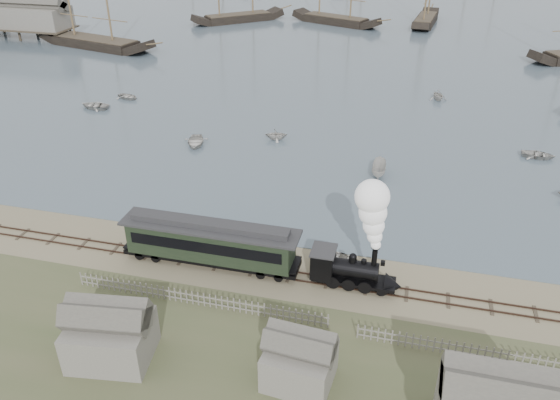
# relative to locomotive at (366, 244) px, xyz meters

# --- Properties ---
(ground) EXTENTS (600.00, 600.00, 0.00)m
(ground) POSITION_rel_locomotive_xyz_m (-4.69, 2.00, -3.97)
(ground) COLOR gray
(ground) RESTS_ON ground
(rail_track) EXTENTS (120.00, 1.80, 0.16)m
(rail_track) POSITION_rel_locomotive_xyz_m (-4.69, 0.00, -3.93)
(rail_track) COLOR #3E2A21
(rail_track) RESTS_ON ground
(picket_fence_west) EXTENTS (19.00, 0.10, 1.20)m
(picket_fence_west) POSITION_rel_locomotive_xyz_m (-11.19, -5.00, -3.97)
(picket_fence_west) COLOR slate
(picket_fence_west) RESTS_ON ground
(picket_fence_east) EXTENTS (15.00, 0.10, 1.20)m
(picket_fence_east) POSITION_rel_locomotive_xyz_m (7.81, -5.50, -3.97)
(picket_fence_east) COLOR slate
(picket_fence_east) RESTS_ON ground
(shed_left) EXTENTS (5.00, 4.00, 4.10)m
(shed_left) POSITION_rel_locomotive_xyz_m (-14.69, -11.00, -3.97)
(shed_left) COLOR slate
(shed_left) RESTS_ON ground
(shed_mid) EXTENTS (4.00, 3.50, 3.60)m
(shed_mid) POSITION_rel_locomotive_xyz_m (-2.69, -10.00, -3.97)
(shed_mid) COLOR slate
(shed_mid) RESTS_ON ground
(locomotive) EXTENTS (6.87, 2.57, 8.57)m
(locomotive) POSITION_rel_locomotive_xyz_m (0.00, 0.00, 0.00)
(locomotive) COLOR black
(locomotive) RESTS_ON ground
(passenger_coach) EXTENTS (14.27, 2.75, 3.47)m
(passenger_coach) POSITION_rel_locomotive_xyz_m (-12.10, 0.00, -1.78)
(passenger_coach) COLOR black
(passenger_coach) RESTS_ON ground
(beached_dinghy) EXTENTS (3.48, 4.44, 0.84)m
(beached_dinghy) POSITION_rel_locomotive_xyz_m (-2.20, 2.46, -3.55)
(beached_dinghy) COLOR #BBB9B2
(beached_dinghy) RESTS_ON ground
(rowboat_0) EXTENTS (4.65, 3.89, 0.83)m
(rowboat_0) POSITION_rel_locomotive_xyz_m (-22.27, 21.73, -3.49)
(rowboat_0) COLOR #BBB9B2
(rowboat_0) RESTS_ON harbor_water
(rowboat_1) EXTENTS (2.81, 3.08, 1.39)m
(rowboat_1) POSITION_rel_locomotive_xyz_m (-13.43, 25.59, -3.21)
(rowboat_1) COLOR #BBB9B2
(rowboat_1) RESTS_ON harbor_water
(rowboat_2) EXTENTS (3.81, 1.49, 1.46)m
(rowboat_2) POSITION_rel_locomotive_xyz_m (-0.61, 18.94, -3.18)
(rowboat_2) COLOR #BBB9B2
(rowboat_2) RESTS_ON harbor_water
(rowboat_3) EXTENTS (2.93, 3.85, 0.75)m
(rowboat_3) POSITION_rel_locomotive_xyz_m (16.38, 27.90, -3.53)
(rowboat_3) COLOR #BBB9B2
(rowboat_3) RESTS_ON harbor_water
(rowboat_6) EXTENTS (3.27, 4.37, 0.86)m
(rowboat_6) POSITION_rel_locomotive_xyz_m (-40.46, 30.01, -3.48)
(rowboat_6) COLOR #BBB9B2
(rowboat_6) RESTS_ON harbor_water
(rowboat_7) EXTENTS (3.64, 3.42, 1.53)m
(rowboat_7) POSITION_rel_locomotive_xyz_m (5.42, 45.25, -3.14)
(rowboat_7) COLOR #BBB9B2
(rowboat_7) RESTS_ON harbor_water
(rowboat_8) EXTENTS (3.30, 3.94, 0.70)m
(rowboat_8) POSITION_rel_locomotive_xyz_m (-37.90, 34.73, -3.56)
(rowboat_8) COLOR #BBB9B2
(rowboat_8) RESTS_ON harbor_water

